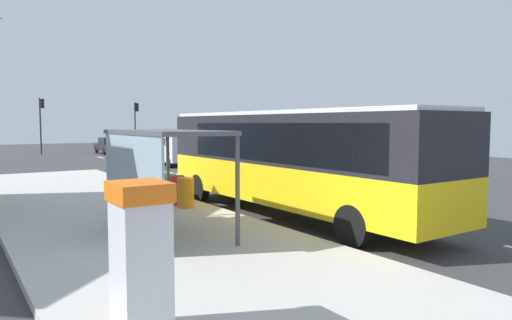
{
  "coord_description": "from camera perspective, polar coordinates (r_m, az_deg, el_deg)",
  "views": [
    {
      "loc": [
        -10.47,
        -10.58,
        2.84
      ],
      "look_at": [
        -1.0,
        3.67,
        1.5
      ],
      "focal_mm": 32.81,
      "sensor_mm": 36.0,
      "label": 1
    }
  ],
  "objects": [
    {
      "name": "sedan_near",
      "position": [
        45.95,
        -17.45,
        1.73
      ],
      "size": [
        1.95,
        4.45,
        1.52
      ],
      "color": "black",
      "rests_on": "ground"
    },
    {
      "name": "lane_stripe_seg_1",
      "position": [
        14.65,
        14.43,
        -6.82
      ],
      "size": [
        0.16,
        2.2,
        0.01
      ],
      "primitive_type": "cube",
      "color": "silver",
      "rests_on": "ground"
    },
    {
      "name": "lane_stripe_seg_7",
      "position": [
        41.1,
        -18.41,
        0.3
      ],
      "size": [
        0.16,
        2.2,
        0.01
      ],
      "primitive_type": "cube",
      "color": "silver",
      "rests_on": "ground"
    },
    {
      "name": "recycling_bin_red",
      "position": [
        15.64,
        -9.65,
        -3.62
      ],
      "size": [
        0.52,
        0.52,
        0.95
      ],
      "primitive_type": "cylinder",
      "color": "red",
      "rests_on": "sidewalk_platform"
    },
    {
      "name": "white_van",
      "position": [
        32.37,
        -10.53,
        1.76
      ],
      "size": [
        2.16,
        5.26,
        2.3
      ],
      "color": "silver",
      "rests_on": "ground"
    },
    {
      "name": "ground_plane",
      "position": [
        26.87,
        -10.48,
        -1.7
      ],
      "size": [
        56.0,
        92.0,
        0.04
      ],
      "primitive_type": "cube",
      "color": "#38383A"
    },
    {
      "name": "traffic_light_far_side",
      "position": [
        47.17,
        -24.71,
        4.78
      ],
      "size": [
        0.49,
        0.28,
        5.15
      ],
      "color": "#2D2D2D",
      "rests_on": "ground"
    },
    {
      "name": "recycling_bin_yellow",
      "position": [
        16.91,
        -11.58,
        -3.04
      ],
      "size": [
        0.52,
        0.52,
        0.95
      ],
      "primitive_type": "cylinder",
      "color": "yellow",
      "rests_on": "sidewalk_platform"
    },
    {
      "name": "lane_stripe_seg_3",
      "position": [
        22.5,
        -4.87,
        -2.77
      ],
      "size": [
        0.16,
        2.2,
        0.01
      ],
      "primitive_type": "cube",
      "color": "silver",
      "rests_on": "ground"
    },
    {
      "name": "lane_stripe_seg_6",
      "position": [
        36.31,
        -16.33,
        -0.17
      ],
      "size": [
        0.16,
        2.2,
        0.01
      ],
      "primitive_type": "cube",
      "color": "silver",
      "rests_on": "ground"
    },
    {
      "name": "traffic_light_near_side",
      "position": [
        48.49,
        -14.43,
        4.89
      ],
      "size": [
        0.49,
        0.28,
        4.96
      ],
      "color": "#2D2D2D",
      "rests_on": "ground"
    },
    {
      "name": "lane_stripe_seg_4",
      "position": [
        26.96,
        -9.99,
        -1.62
      ],
      "size": [
        0.16,
        2.2,
        0.01
      ],
      "primitive_type": "cube",
      "color": "silver",
      "rests_on": "ground"
    },
    {
      "name": "lane_stripe_seg_5",
      "position": [
        31.59,
        -13.63,
        -0.79
      ],
      "size": [
        0.16,
        2.2,
        0.01
      ],
      "primitive_type": "cube",
      "color": "silver",
      "rests_on": "ground"
    },
    {
      "name": "recycling_bin_orange",
      "position": [
        15.01,
        -8.56,
        -3.95
      ],
      "size": [
        0.52,
        0.52,
        0.95
      ],
      "primitive_type": "cylinder",
      "color": "orange",
      "rests_on": "sidewalk_platform"
    },
    {
      "name": "sidewalk_platform",
      "position": [
        13.5,
        -15.48,
        -7.44
      ],
      "size": [
        6.2,
        30.0,
        0.18
      ],
      "primitive_type": "cube",
      "color": "beige",
      "rests_on": "ground"
    },
    {
      "name": "ticket_machine",
      "position": [
        6.16,
        -13.86,
        -11.4
      ],
      "size": [
        0.66,
        0.76,
        1.94
      ],
      "color": "silver",
      "rests_on": "sidewalk_platform"
    },
    {
      "name": "lane_stripe_seg_2",
      "position": [
        18.31,
        2.69,
        -4.43
      ],
      "size": [
        0.16,
        2.2,
        0.01
      ],
      "primitive_type": "cube",
      "color": "silver",
      "rests_on": "ground"
    },
    {
      "name": "bus_shelter",
      "position": [
        11.25,
        -12.42,
        0.58
      ],
      "size": [
        1.8,
        4.0,
        2.5
      ],
      "color": "#4C4C51",
      "rests_on": "sidewalk_platform"
    },
    {
      "name": "recycling_bin_green",
      "position": [
        16.27,
        -10.65,
        -3.32
      ],
      "size": [
        0.52,
        0.52,
        0.95
      ],
      "primitive_type": "cylinder",
      "color": "green",
      "rests_on": "sidewalk_platform"
    },
    {
      "name": "bus",
      "position": [
        14.3,
        4.23,
        0.46
      ],
      "size": [
        2.62,
        11.03,
        3.21
      ],
      "color": "yellow",
      "rests_on": "ground"
    }
  ]
}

